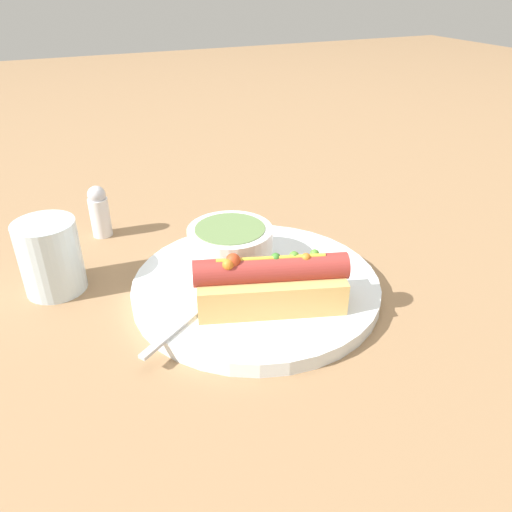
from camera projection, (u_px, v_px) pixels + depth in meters
ground_plane at (256, 292)px, 0.61m from camera, size 4.00×4.00×0.00m
dinner_plate at (256, 286)px, 0.60m from camera, size 0.30×0.30×0.02m
hot_dog at (270, 284)px, 0.54m from camera, size 0.17×0.10×0.07m
soup_bowl at (230, 244)px, 0.62m from camera, size 0.11×0.11×0.05m
spoon at (219, 292)px, 0.57m from camera, size 0.16×0.12×0.01m
drinking_glass at (50, 257)px, 0.59m from camera, size 0.07×0.07×0.09m
salt_shaker at (99, 211)px, 0.72m from camera, size 0.03×0.03×0.08m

